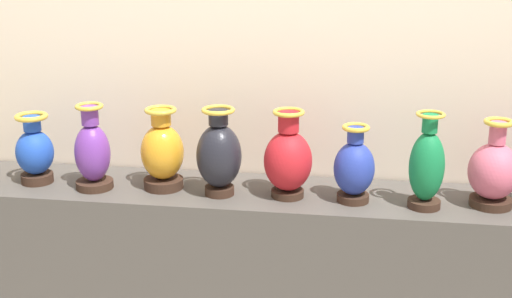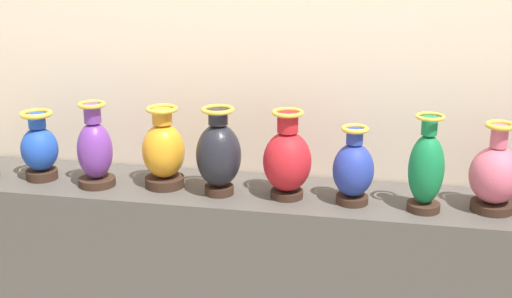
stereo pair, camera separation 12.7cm
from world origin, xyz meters
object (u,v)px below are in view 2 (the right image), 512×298
vase_onyx (219,154)px  vase_rose (495,175)px  vase_crimson (287,160)px  vase_sapphire (39,148)px  vase_emerald (426,169)px  vase_violet (95,151)px  vase_amber (164,151)px  vase_cobalt (353,170)px

vase_onyx → vase_rose: (1.03, 0.03, -0.03)m
vase_crimson → vase_rose: size_ratio=1.03×
vase_sapphire → vase_rose: size_ratio=0.86×
vase_sapphire → vase_emerald: 1.55m
vase_violet → vase_crimson: same height
vase_amber → vase_cobalt: vase_amber is taller
vase_crimson → vase_rose: bearing=1.2°
vase_emerald → vase_rose: 0.25m
vase_emerald → vase_amber: bearing=176.8°
vase_violet → vase_amber: (0.27, 0.04, -0.00)m
vase_crimson → vase_rose: 0.76m
vase_emerald → vase_cobalt: bearing=174.8°
vase_onyx → vase_emerald: (0.78, -0.02, -0.00)m
vase_amber → vase_onyx: (0.24, -0.04, 0.02)m
vase_sapphire → vase_rose: bearing=0.3°
vase_amber → vase_onyx: 0.24m
vase_sapphire → vase_amber: bearing=1.5°
vase_sapphire → vase_emerald: vase_emerald is taller
vase_violet → vase_cobalt: size_ratio=1.15×
vase_violet → vase_onyx: vase_onyx is taller
vase_rose → vase_onyx: bearing=-178.2°
vase_emerald → vase_violet: bearing=179.4°
vase_crimson → vase_amber: bearing=177.5°
vase_violet → vase_rose: size_ratio=1.03×
vase_cobalt → vase_rose: bearing=3.0°
vase_crimson → vase_rose: (0.76, 0.02, -0.02)m
vase_sapphire → vase_crimson: size_ratio=0.84×
vase_onyx → vase_emerald: bearing=-1.3°
vase_sapphire → vase_onyx: (0.77, -0.02, 0.03)m
vase_cobalt → vase_emerald: size_ratio=0.82×
vase_violet → vase_onyx: bearing=0.6°
vase_sapphire → vase_emerald: bearing=-1.6°
vase_violet → vase_emerald: bearing=-0.6°
vase_onyx → vase_crimson: vase_onyx is taller
vase_violet → vase_emerald: (1.29, -0.01, 0.01)m
vase_cobalt → vase_rose: vase_rose is taller
vase_sapphire → vase_cobalt: size_ratio=0.96×
vase_sapphire → vase_amber: (0.53, 0.01, 0.01)m
vase_rose → vase_amber: bearing=179.7°
vase_crimson → vase_cobalt: size_ratio=1.15×
vase_sapphire → vase_amber: 0.53m
vase_crimson → vase_emerald: (0.51, -0.03, 0.01)m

